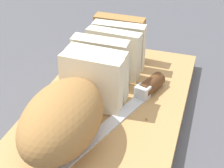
{
  "coord_description": "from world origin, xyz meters",
  "views": [
    {
      "loc": [
        -0.44,
        -0.14,
        0.36
      ],
      "look_at": [
        0.0,
        0.0,
        0.06
      ],
      "focal_mm": 52.27,
      "sensor_mm": 36.0,
      "label": 1
    }
  ],
  "objects": [
    {
      "name": "crumb_stray_left",
      "position": [
        0.04,
        -0.01,
        0.03
      ],
      "size": [
        0.01,
        0.01,
        0.01
      ],
      "primitive_type": "sphere",
      "color": "#A8753D",
      "rests_on": "cutting_board"
    },
    {
      "name": "crumb_stray_right",
      "position": [
        0.02,
        0.03,
        0.03
      ],
      "size": [
        0.0,
        0.0,
        0.0
      ],
      "primitive_type": "sphere",
      "color": "#A8753D",
      "rests_on": "cutting_board"
    },
    {
      "name": "crumb_near_knife",
      "position": [
        -0.04,
        -0.07,
        0.03
      ],
      "size": [
        0.0,
        0.0,
        0.0
      ],
      "primitive_type": "sphere",
      "color": "#A8753D",
      "rests_on": "cutting_board"
    },
    {
      "name": "crumb_near_loaf",
      "position": [
        -0.03,
        0.07,
        0.03
      ],
      "size": [
        0.0,
        0.0,
        0.0
      ],
      "primitive_type": "sphere",
      "color": "#A8753D",
      "rests_on": "cutting_board"
    },
    {
      "name": "ground_plane",
      "position": [
        0.0,
        0.0,
        0.0
      ],
      "size": [
        3.0,
        3.0,
        0.0
      ],
      "primitive_type": "plane",
      "color": "#4C4C51"
    },
    {
      "name": "bread_loaf",
      "position": [
        -0.04,
        0.03,
        0.07
      ],
      "size": [
        0.38,
        0.12,
        0.09
      ],
      "rotation": [
        0.0,
        0.0,
        -0.02
      ],
      "color": "#A8753D",
      "rests_on": "cutting_board"
    },
    {
      "name": "cutting_board",
      "position": [
        0.0,
        0.0,
        0.01
      ],
      "size": [
        0.41,
        0.25,
        0.03
      ],
      "primitive_type": "cube",
      "rotation": [
        0.0,
        0.0,
        -0.01
      ],
      "color": "tan",
      "rests_on": "ground_plane"
    },
    {
      "name": "bread_knife",
      "position": [
        0.01,
        -0.05,
        0.04
      ],
      "size": [
        0.26,
        0.11,
        0.03
      ],
      "rotation": [
        0.0,
        0.0,
        2.8
      ],
      "color": "silver",
      "rests_on": "cutting_board"
    }
  ]
}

